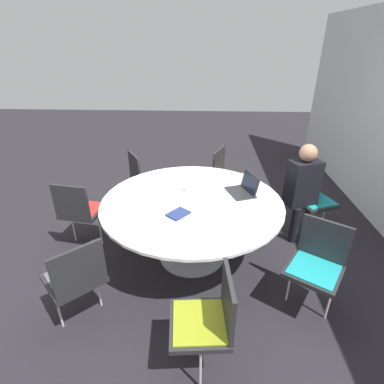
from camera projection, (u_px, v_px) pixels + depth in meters
The scene contains 14 objects.
ground_plane at pixel (192, 256), 3.51m from camera, with size 16.00×16.00×0.00m, color black.
conference_table at pixel (192, 209), 3.22m from camera, with size 1.92×1.92×0.74m.
chair_0 at pixel (313, 194), 3.76m from camera, with size 0.55×0.56×0.87m.
chair_1 at pixel (227, 173), 4.35m from camera, with size 0.57×0.56×0.87m.
chair_2 at pixel (144, 176), 4.27m from camera, with size 0.59×0.59×0.87m.
chair_3 at pixel (79, 208), 3.45m from camera, with size 0.48×0.50×0.87m.
chair_4 at pixel (76, 276), 2.46m from camera, with size 0.61×0.61×0.87m.
chair_5 at pixel (209, 316), 2.10m from camera, with size 0.47×0.46×0.87m.
chair_6 at pixel (317, 261), 2.63m from camera, with size 0.59×0.60×0.87m.
person_0 at pixel (303, 186), 3.54m from camera, with size 0.34×0.41×1.22m.
laptop at pixel (244, 188), 3.31m from camera, with size 0.40×0.36×0.21m.
spiral_notebook at pixel (178, 214), 2.91m from camera, with size 0.26×0.25×0.02m.
coffee_cup at pixel (188, 188), 3.36m from camera, with size 0.07×0.07×0.08m.
handbag at pixel (120, 203), 4.34m from camera, with size 0.36×0.16×0.28m.
Camera 1 is at (2.78, 0.13, 2.26)m, focal length 28.00 mm.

